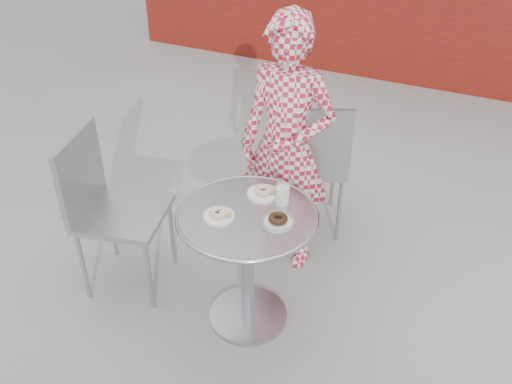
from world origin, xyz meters
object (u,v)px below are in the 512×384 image
at_px(plate_checker, 278,221).
at_px(milk_cup, 282,195).
at_px(bistro_table, 247,242).
at_px(plate_far, 264,192).
at_px(chair_far, 307,187).
at_px(chair_left, 126,240).
at_px(seated_person, 287,147).
at_px(plate_near, 219,214).

xyz_separation_m(plate_checker, milk_cup, (-0.04, 0.15, 0.04)).
distance_m(bistro_table, plate_far, 0.27).
bearing_deg(chair_far, chair_left, 27.56).
xyz_separation_m(chair_left, plate_checker, (0.95, 0.01, 0.44)).
relative_size(plate_checker, milk_cup, 1.39).
bearing_deg(chair_left, milk_cup, -92.96).
relative_size(plate_far, plate_checker, 1.00).
relative_size(chair_far, milk_cup, 8.14).
distance_m(bistro_table, milk_cup, 0.30).
height_order(seated_person, plate_checker, seated_person).
xyz_separation_m(chair_far, plate_far, (0.02, -0.77, 0.45)).
height_order(seated_person, milk_cup, seated_person).
distance_m(bistro_table, chair_far, 0.99).
relative_size(seated_person, plate_near, 10.07).
height_order(plate_near, plate_checker, plate_checker).
bearing_deg(chair_left, bistro_table, -102.25).
bearing_deg(milk_cup, chair_left, -169.84).
bearing_deg(plate_checker, milk_cup, 105.36).
distance_m(chair_left, plate_far, 0.93).
height_order(chair_far, plate_far, chair_far).
relative_size(chair_left, plate_checker, 5.89).
bearing_deg(seated_person, plate_far, -82.04).
xyz_separation_m(plate_far, plate_near, (-0.12, -0.27, -0.00)).
height_order(plate_near, milk_cup, milk_cup).
distance_m(seated_person, plate_near, 0.69).
xyz_separation_m(seated_person, milk_cup, (0.16, -0.46, 0.00)).
relative_size(bistro_table, milk_cup, 6.15).
bearing_deg(plate_checker, chair_left, -179.47).
distance_m(chair_far, plate_far, 0.89).
distance_m(bistro_table, plate_near, 0.24).
relative_size(chair_far, plate_near, 6.23).
height_order(chair_left, plate_far, chair_left).
bearing_deg(bistro_table, seated_person, 93.70).
height_order(chair_far, plate_checker, chair_far).
bearing_deg(bistro_table, plate_checker, -1.04).
bearing_deg(chair_far, bistro_table, 66.94).
relative_size(bistro_table, chair_far, 0.76).
bearing_deg(bistro_table, chair_far, 91.19).
height_order(seated_person, plate_near, seated_person).
height_order(bistro_table, chair_far, chair_far).
bearing_deg(bistro_table, milk_cup, 50.60).
bearing_deg(chair_far, plate_near, 60.61).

